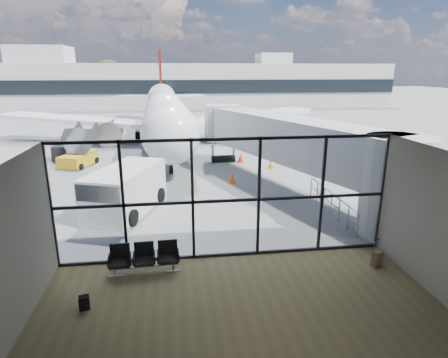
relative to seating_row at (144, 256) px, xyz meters
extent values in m
plane|color=slate|center=(2.93, 40.76, -0.58)|extent=(220.00, 220.00, 0.00)
cube|color=brown|center=(2.93, -3.24, -0.58)|extent=(12.00, 8.00, 0.01)
cube|color=silver|center=(2.93, -3.24, 3.92)|extent=(12.00, 8.00, 0.02)
cube|color=white|center=(2.93, 0.76, 1.67)|extent=(12.00, 0.04, 4.50)
cube|color=black|center=(2.93, 0.76, -0.52)|extent=(12.00, 0.12, 0.10)
cube|color=black|center=(2.93, 0.76, 1.62)|extent=(12.00, 0.12, 0.10)
cube|color=black|center=(2.93, 0.76, 3.86)|extent=(12.00, 0.12, 0.10)
cube|color=black|center=(-3.07, 0.76, 1.67)|extent=(0.10, 0.12, 4.50)
cube|color=black|center=(-0.67, 0.76, 1.67)|extent=(0.10, 0.12, 4.50)
cube|color=black|center=(1.73, 0.76, 1.67)|extent=(0.10, 0.12, 4.50)
cube|color=black|center=(4.13, 0.76, 1.67)|extent=(0.10, 0.12, 4.50)
cube|color=black|center=(6.53, 0.76, 1.67)|extent=(0.10, 0.12, 4.50)
cube|color=black|center=(8.93, 0.76, 1.67)|extent=(0.10, 0.12, 4.50)
cylinder|color=#A9ADAF|center=(10.13, 1.76, 1.52)|extent=(2.80, 2.80, 4.20)
cube|color=#A9ADAF|center=(7.48, 8.76, 2.42)|extent=(7.45, 14.81, 2.40)
cube|color=#A9ADAF|center=(4.83, 15.76, 2.42)|extent=(2.60, 2.20, 2.60)
cylinder|color=gray|center=(4.03, 15.76, 0.32)|extent=(0.20, 0.20, 1.80)
cylinder|color=gray|center=(5.63, 15.76, 0.32)|extent=(0.20, 0.20, 1.80)
cylinder|color=black|center=(4.83, 15.76, -0.33)|extent=(1.80, 0.56, 0.56)
cylinder|color=gray|center=(8.53, 1.56, -0.03)|extent=(0.06, 0.06, 1.10)
cylinder|color=gray|center=(8.53, 2.46, -0.03)|extent=(0.06, 0.06, 1.10)
cylinder|color=gray|center=(8.53, 3.36, -0.03)|extent=(0.06, 0.06, 1.10)
cylinder|color=gray|center=(8.53, 4.26, -0.03)|extent=(0.06, 0.06, 1.10)
cylinder|color=gray|center=(8.53, 5.16, -0.03)|extent=(0.06, 0.06, 1.10)
cylinder|color=gray|center=(8.53, 6.06, -0.03)|extent=(0.06, 0.06, 1.10)
cylinder|color=gray|center=(8.53, 6.96, -0.03)|extent=(0.06, 0.06, 1.10)
cylinder|color=gray|center=(8.53, 4.26, 0.50)|extent=(0.06, 5.40, 0.06)
cylinder|color=gray|center=(8.53, 4.26, 0.02)|extent=(0.06, 5.40, 0.06)
cube|color=#B0B0AB|center=(2.93, 62.76, 3.42)|extent=(80.00, 12.00, 8.00)
cube|color=black|center=(2.93, 56.66, 3.42)|extent=(80.00, 0.20, 2.40)
cube|color=#B0B0AB|center=(-22.07, 62.76, 8.92)|extent=(10.00, 8.00, 3.00)
cube|color=#B0B0AB|center=(20.93, 62.76, 8.42)|extent=(6.00, 6.00, 2.00)
cylinder|color=#382619|center=(-30.07, 72.76, 1.13)|extent=(0.50, 0.50, 3.42)
sphere|color=black|center=(-30.07, 72.76, 5.31)|extent=(6.27, 6.27, 6.27)
cylinder|color=#382619|center=(-24.07, 72.76, 0.77)|extent=(0.50, 0.50, 2.70)
sphere|color=black|center=(-24.07, 72.76, 4.07)|extent=(4.95, 4.95, 4.95)
cylinder|color=#382619|center=(-18.07, 72.76, 0.95)|extent=(0.50, 0.50, 3.06)
sphere|color=black|center=(-18.07, 72.76, 4.69)|extent=(5.61, 5.61, 5.61)
cylinder|color=#382619|center=(-12.07, 72.76, 1.13)|extent=(0.50, 0.50, 3.42)
sphere|color=black|center=(-12.07, 72.76, 5.31)|extent=(6.27, 6.27, 6.27)
cube|color=gray|center=(0.01, -0.13, -0.31)|extent=(2.37, 0.18, 0.04)
cube|color=black|center=(-0.80, -0.16, -0.11)|extent=(0.69, 0.65, 0.09)
cube|color=black|center=(-0.81, 0.14, 0.17)|extent=(0.67, 0.10, 0.59)
cube|color=black|center=(0.01, -0.13, -0.11)|extent=(0.69, 0.65, 0.09)
cube|color=black|center=(-0.01, 0.17, 0.17)|extent=(0.67, 0.10, 0.59)
cube|color=black|center=(0.81, -0.10, -0.11)|extent=(0.69, 0.65, 0.09)
cube|color=black|center=(0.80, 0.20, 0.17)|extent=(0.67, 0.10, 0.59)
cylinder|color=gray|center=(-0.96, -0.17, -0.45)|extent=(0.06, 0.06, 0.27)
cylinder|color=gray|center=(0.97, -0.09, -0.45)|extent=(0.06, 0.06, 0.27)
cube|color=black|center=(-1.60, -1.94, -0.38)|extent=(0.32, 0.23, 0.40)
cube|color=black|center=(-1.58, -2.05, -0.38)|extent=(0.24, 0.10, 0.27)
cylinder|color=black|center=(-1.62, -1.85, -0.18)|extent=(0.28, 0.12, 0.07)
cube|color=brown|center=(8.13, -0.74, -0.29)|extent=(0.42, 0.35, 0.55)
cube|color=brown|center=(8.18, -0.85, -0.29)|extent=(0.30, 0.15, 0.41)
cylinder|color=gray|center=(8.00, -0.68, 0.18)|extent=(0.02, 0.02, 0.46)
cylinder|color=gray|center=(8.19, -0.60, 0.18)|extent=(0.02, 0.02, 0.46)
cube|color=black|center=(8.10, -0.64, 0.41)|extent=(0.24, 0.12, 0.02)
cylinder|color=black|center=(8.00, -0.68, -0.55)|extent=(0.05, 0.07, 0.06)
cylinder|color=black|center=(8.19, -0.60, -0.55)|extent=(0.05, 0.07, 0.06)
cylinder|color=white|center=(0.35, 25.68, 2.37)|extent=(4.90, 29.68, 3.64)
sphere|color=white|center=(0.98, 10.92, 2.37)|extent=(3.64, 3.64, 3.64)
cone|color=white|center=(-0.39, 42.90, 2.67)|extent=(3.89, 6.06, 3.64)
cube|color=black|center=(0.95, 11.51, 2.87)|extent=(2.22, 1.27, 0.49)
cube|color=white|center=(-8.06, 26.31, 1.54)|extent=(15.13, 7.19, 1.17)
cylinder|color=black|center=(-4.73, 24.48, 0.55)|extent=(2.21, 3.43, 2.07)
cube|color=white|center=(-3.51, 42.27, 2.77)|extent=(5.64, 2.65, 0.18)
cube|color=white|center=(8.67, 27.02, 1.54)|extent=(15.01, 8.30, 1.17)
cylinder|color=black|center=(5.51, 24.91, 0.55)|extent=(2.21, 3.43, 2.07)
cube|color=white|center=(2.78, 42.54, 2.77)|extent=(5.69, 3.07, 0.18)
cube|color=#61140D|center=(-0.39, 42.90, 5.92)|extent=(0.45, 3.75, 5.91)
cylinder|color=gray|center=(0.89, 12.89, 0.11)|extent=(0.20, 0.20, 1.38)
cylinder|color=black|center=(0.89, 12.89, -0.24)|extent=(0.28, 0.70, 0.69)
cylinder|color=black|center=(-2.43, 26.06, -0.14)|extent=(0.48, 0.96, 0.95)
cylinder|color=black|center=(3.08, 26.29, -0.14)|extent=(0.48, 0.96, 0.95)
cube|color=white|center=(-1.27, 6.09, 0.51)|extent=(3.79, 5.45, 2.18)
cube|color=black|center=(-1.92, 4.36, 1.11)|extent=(2.40, 1.95, 0.76)
cylinder|color=black|center=(-2.86, 4.94, -0.20)|extent=(0.52, 0.81, 0.76)
cylinder|color=black|center=(-0.82, 4.18, -0.20)|extent=(0.52, 0.81, 0.76)
cylinder|color=black|center=(-1.72, 8.00, -0.20)|extent=(0.52, 0.81, 0.76)
cylinder|color=black|center=(0.32, 7.24, -0.20)|extent=(0.52, 0.81, 0.76)
cube|color=black|center=(-7.38, 19.04, 0.02)|extent=(1.60, 3.29, 1.08)
cube|color=black|center=(-7.41, 20.34, 0.83)|extent=(1.37, 2.74, 1.12)
cylinder|color=black|center=(-8.11, 17.94, -0.31)|extent=(0.23, 0.55, 0.54)
cylinder|color=black|center=(-6.60, 17.98, -0.31)|extent=(0.23, 0.55, 0.54)
cylinder|color=black|center=(-8.17, 20.11, -0.31)|extent=(0.23, 0.55, 0.54)
cylinder|color=black|center=(-6.65, 20.15, -0.31)|extent=(0.23, 0.55, 0.54)
cube|color=gold|center=(-5.83, 16.00, -0.12)|extent=(2.52, 3.28, 0.83)
cube|color=gray|center=(-5.56, 16.78, 1.07)|extent=(2.15, 2.69, 1.53)
cylinder|color=black|center=(-6.96, 15.30, -0.35)|extent=(0.35, 0.50, 0.45)
cylinder|color=black|center=(-5.40, 14.75, -0.35)|extent=(0.35, 0.50, 0.45)
cylinder|color=black|center=(-6.27, 17.25, -0.35)|extent=(0.35, 0.50, 0.45)
cylinder|color=black|center=(-4.71, 16.70, -0.35)|extent=(0.35, 0.50, 0.45)
cube|color=#F4490C|center=(4.66, 10.14, -0.56)|extent=(0.46, 0.46, 0.03)
cone|color=#F4490C|center=(4.66, 10.14, -0.25)|extent=(0.44, 0.44, 0.66)
cube|color=red|center=(6.13, 15.53, -0.56)|extent=(0.48, 0.48, 0.03)
cone|color=red|center=(6.13, 15.53, -0.24)|extent=(0.46, 0.46, 0.68)
cube|color=orange|center=(7.93, 13.36, -0.57)|extent=(0.45, 0.45, 0.03)
cone|color=orange|center=(7.93, 13.36, -0.26)|extent=(0.43, 0.43, 0.65)
camera|label=1|loc=(1.16, -11.82, 6.11)|focal=30.00mm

